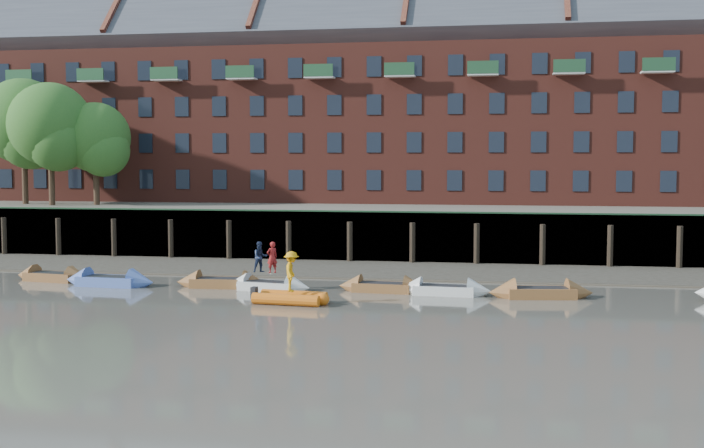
% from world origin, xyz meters
% --- Properties ---
extents(ground, '(220.00, 220.00, 0.00)m').
position_xyz_m(ground, '(0.00, 0.00, 0.00)').
color(ground, '#605C53').
rests_on(ground, ground).
extents(foreshore, '(110.00, 8.00, 0.50)m').
position_xyz_m(foreshore, '(0.00, 18.00, 0.00)').
color(foreshore, '#3D382F').
rests_on(foreshore, ground).
extents(mud_band, '(110.00, 1.60, 0.10)m').
position_xyz_m(mud_band, '(0.00, 14.60, 0.00)').
color(mud_band, '#4C4336').
rests_on(mud_band, ground).
extents(river_wall, '(110.00, 1.23, 3.30)m').
position_xyz_m(river_wall, '(-0.00, 22.38, 1.59)').
color(river_wall, '#2D2A26').
rests_on(river_wall, ground).
extents(bank_terrace, '(110.00, 28.00, 3.20)m').
position_xyz_m(bank_terrace, '(0.00, 36.00, 1.60)').
color(bank_terrace, '#5E594D').
rests_on(bank_terrace, ground).
extents(apartment_terrace, '(80.60, 15.56, 20.98)m').
position_xyz_m(apartment_terrace, '(-0.00, 36.99, 12.82)').
color(apartment_terrace, brown).
rests_on(apartment_terrace, bank_terrace).
extents(tree_cluster, '(11.76, 7.74, 9.40)m').
position_xyz_m(tree_cluster, '(-25.62, 27.35, 9.00)').
color(tree_cluster, '#3A281C').
rests_on(tree_cluster, bank_terrace).
extents(rowboat_0, '(4.72, 2.02, 1.33)m').
position_xyz_m(rowboat_0, '(-16.34, 10.64, 0.23)').
color(rowboat_0, brown).
rests_on(rowboat_0, ground).
extents(rowboat_1, '(5.07, 1.79, 1.45)m').
position_xyz_m(rowboat_1, '(-12.50, 9.46, 0.26)').
color(rowboat_1, '#4C68B9').
rests_on(rowboat_1, ground).
extents(rowboat_2, '(4.80, 1.60, 1.38)m').
position_xyz_m(rowboat_2, '(-6.59, 9.95, 0.24)').
color(rowboat_2, brown).
rests_on(rowboat_2, ground).
extents(rowboat_3, '(4.65, 2.06, 1.30)m').
position_xyz_m(rowboat_3, '(-3.94, 9.38, 0.23)').
color(rowboat_3, silver).
rests_on(rowboat_3, ground).
extents(rowboat_4, '(4.58, 1.66, 1.30)m').
position_xyz_m(rowboat_4, '(1.79, 9.90, 0.23)').
color(rowboat_4, brown).
rests_on(rowboat_4, ground).
extents(rowboat_5, '(4.65, 1.62, 1.33)m').
position_xyz_m(rowboat_5, '(4.88, 9.46, 0.24)').
color(rowboat_5, silver).
rests_on(rowboat_5, ground).
extents(rowboat_6, '(5.11, 2.16, 1.44)m').
position_xyz_m(rowboat_6, '(9.46, 9.30, 0.25)').
color(rowboat_6, brown).
rests_on(rowboat_6, ground).
extents(rib_tender, '(3.54, 1.98, 0.60)m').
position_xyz_m(rib_tender, '(-1.75, 5.63, 0.26)').
color(rib_tender, orange).
rests_on(rib_tender, ground).
extents(person_rower_a, '(0.68, 0.67, 1.58)m').
position_xyz_m(person_rower_a, '(-3.75, 9.42, 1.67)').
color(person_rower_a, maroon).
rests_on(person_rower_a, rowboat_3).
extents(person_rower_b, '(0.96, 0.91, 1.56)m').
position_xyz_m(person_rower_b, '(-4.39, 9.52, 1.66)').
color(person_rower_b, '#19233F').
rests_on(person_rower_b, rowboat_3).
extents(person_rib_crew, '(0.86, 1.28, 1.84)m').
position_xyz_m(person_rib_crew, '(-1.80, 5.58, 1.48)').
color(person_rib_crew, orange).
rests_on(person_rib_crew, rib_tender).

